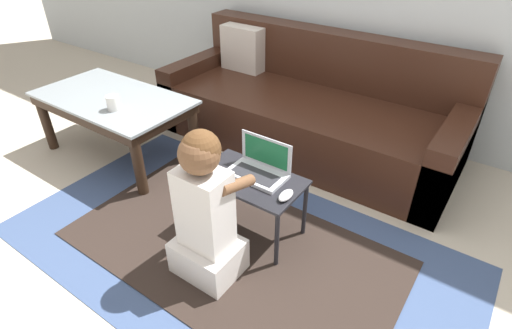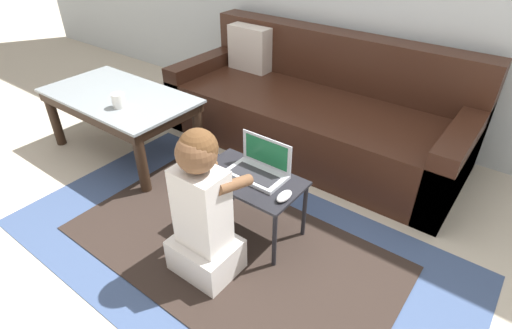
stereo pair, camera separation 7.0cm
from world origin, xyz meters
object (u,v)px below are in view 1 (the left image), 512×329
object	(u,v)px
coffee_table	(114,106)
laptop_desk	(251,185)
cup_on_table	(113,103)
couch	(309,110)
laptop	(259,169)
person_seated	(205,213)
computer_mouse	(286,195)

from	to	relation	value
coffee_table	laptop_desk	bearing A→B (deg)	-6.03
laptop_desk	cup_on_table	bearing A→B (deg)	179.24
couch	laptop	xyz separation A→B (m)	(0.25, -1.04, 0.13)
couch	person_seated	xyz separation A→B (m)	(0.23, -1.46, 0.10)
couch	coffee_table	size ratio (longest dim) A/B	1.96
couch	laptop	size ratio (longest dim) A/B	7.00
computer_mouse	coffee_table	bearing A→B (deg)	173.45
cup_on_table	laptop_desk	bearing A→B (deg)	-0.76
laptop_desk	cup_on_table	size ratio (longest dim) A/B	5.95
laptop_desk	laptop	size ratio (longest dim) A/B	1.80
couch	laptop_desk	bearing A→B (deg)	-77.73
laptop	cup_on_table	xyz separation A→B (m)	(-1.13, -0.04, 0.11)
coffee_table	person_seated	distance (m)	1.39
coffee_table	laptop_desk	size ratio (longest dim) A/B	1.98
couch	laptop	world-z (taller)	couch
computer_mouse	cup_on_table	bearing A→B (deg)	177.70
couch	coffee_table	world-z (taller)	couch
couch	cup_on_table	distance (m)	1.41
computer_mouse	cup_on_table	size ratio (longest dim) A/B	1.12
cup_on_table	computer_mouse	bearing A→B (deg)	-2.30
laptop	coffee_table	bearing A→B (deg)	176.39
couch	laptop	distance (m)	1.08
laptop	cup_on_table	world-z (taller)	laptop
coffee_table	person_seated	bearing A→B (deg)	-21.22
coffee_table	computer_mouse	xyz separation A→B (m)	(1.54, -0.18, -0.01)
cup_on_table	coffee_table	bearing A→B (deg)	146.54
person_seated	computer_mouse	bearing A→B (deg)	52.81
laptop_desk	laptop	bearing A→B (deg)	75.67
laptop	couch	bearing A→B (deg)	103.61
computer_mouse	person_seated	xyz separation A→B (m)	(-0.25, -0.33, -0.01)
coffee_table	cup_on_table	size ratio (longest dim) A/B	11.79
computer_mouse	cup_on_table	xyz separation A→B (m)	(-1.36, 0.05, 0.12)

